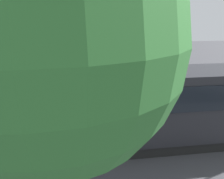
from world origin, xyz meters
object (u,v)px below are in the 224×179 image
Objects in this scene: spectator_far_left at (154,100)px; spectator_centre at (109,101)px; tour_bus at (146,109)px; stunt_motorcycle at (76,87)px; spectator_left at (132,102)px; parked_motorcycle_silver at (100,118)px; traffic_cone at (120,88)px; tree_centre at (47,21)px.

spectator_centre is at bearing -2.61° from spectator_far_left.
stunt_motorcycle is at bearing -67.29° from tour_bus.
spectator_far_left is 1.08× the size of spectator_left.
tour_bus is 2.94m from spectator_far_left.
parked_motorcycle_silver is (1.76, 0.77, -0.52)m from spectator_left.
spectator_centre is 2.87× the size of traffic_cone.
tour_bus reaches higher than parked_motorcycle_silver.
tour_bus is 6.60× the size of spectator_left.
tree_centre is (3.05, 6.07, 3.68)m from tour_bus.
tree_centre reaches higher than tour_bus.
spectator_centre is 0.89× the size of parked_motorcycle_silver.
spectator_left is (0.03, -2.79, -0.65)m from tour_bus.
traffic_cone is at bearing -78.39° from spectator_far_left.
spectator_far_left reaches higher than traffic_cone.
spectator_far_left is 1.17m from spectator_left.
spectator_far_left is 3.06m from parked_motorcycle_silver.
parked_motorcycle_silver is 6.09m from traffic_cone.
spectator_left is at bearing -156.45° from parked_motorcycle_silver.
spectator_far_left reaches higher than spectator_left.
tree_centre reaches higher than traffic_cone.
stunt_motorcycle is at bearing 6.61° from traffic_cone.
spectator_far_left is at bearing -115.58° from tree_centre.
spectator_far_left is 0.89× the size of stunt_motorcycle.
stunt_motorcycle is at bearing -68.38° from spectator_centre.
spectator_far_left is at bearing 173.50° from spectator_left.
spectator_centre is at bearing -101.44° from tree_centre.
spectator_left is 10.32m from tree_centre.
tour_bus reaches higher than traffic_cone.
spectator_centre is at bearing 111.62° from stunt_motorcycle.
tour_bus is at bearing 66.98° from spectator_far_left.
traffic_cone is (-0.10, -5.03, -0.69)m from spectator_left.
spectator_far_left is at bearing 101.61° from traffic_cone.
spectator_far_left is at bearing 131.56° from stunt_motorcycle.
tree_centre is (-0.07, 13.52, 4.72)m from stunt_motorcycle.
spectator_left is 1.99m from parked_motorcycle_silver.
tree_centre is at bearing 77.34° from traffic_cone.
parked_motorcycle_silver is at bearing 54.44° from spectator_centre.
spectator_left is 0.22× the size of tree_centre.
spectator_centre is (2.39, -0.11, -0.02)m from spectator_far_left.
spectator_far_left is 0.24× the size of tree_centre.
tour_bus is 5.49× the size of parked_motorcycle_silver.
spectator_centre is at bearing 1.10° from spectator_left.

